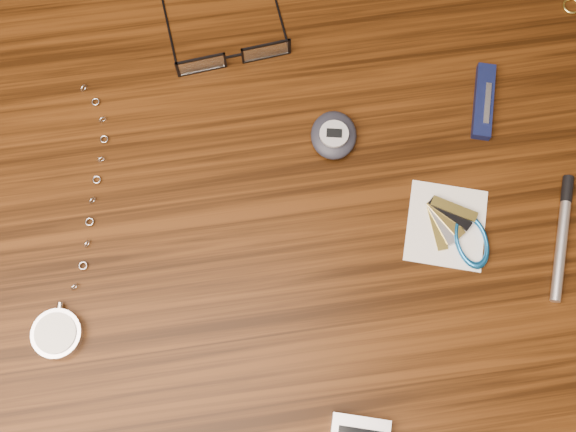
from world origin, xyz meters
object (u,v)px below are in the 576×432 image
(pedometer, at_px, (334,135))
(silver_pen, at_px, (563,228))
(desk, at_px, (223,282))
(pocket_watch, at_px, (59,326))
(eyeglasses, at_px, (232,52))
(notepad_keys, at_px, (459,232))
(pocket_knife, at_px, (484,101))

(pedometer, bearing_deg, silver_pen, -31.55)
(desk, distance_m, pocket_watch, 0.20)
(eyeglasses, xyz_separation_m, notepad_keys, (0.21, -0.24, -0.01))
(eyeglasses, xyz_separation_m, pocket_knife, (0.27, -0.10, -0.01))
(eyeglasses, height_order, pocket_knife, eyeglasses)
(eyeglasses, height_order, pocket_watch, eyeglasses)
(pocket_knife, relative_size, silver_pen, 0.68)
(desk, bearing_deg, eyeglasses, 78.46)
(desk, bearing_deg, pedometer, 39.34)
(pocket_knife, xyz_separation_m, silver_pen, (0.05, -0.15, -0.00))
(eyeglasses, relative_size, pocket_knife, 1.60)
(pocket_watch, relative_size, silver_pen, 2.27)
(pocket_watch, relative_size, pocket_knife, 3.31)
(eyeglasses, distance_m, pocket_knife, 0.28)
(pocket_watch, xyz_separation_m, silver_pen, (0.52, 0.03, -0.00))
(pedometer, xyz_separation_m, pocket_knife, (0.17, 0.02, -0.00))
(desk, xyz_separation_m, pedometer, (0.14, 0.12, 0.11))
(desk, height_order, pocket_knife, pocket_knife)
(pedometer, xyz_separation_m, silver_pen, (0.22, -0.14, -0.00))
(silver_pen, bearing_deg, pocket_watch, -176.80)
(desk, height_order, eyeglasses, eyeglasses)
(eyeglasses, distance_m, pedometer, 0.15)
(pocket_watch, relative_size, notepad_keys, 2.73)
(eyeglasses, bearing_deg, desk, -101.54)
(pocket_knife, height_order, silver_pen, pocket_knife)
(pedometer, relative_size, silver_pen, 0.50)
(pocket_watch, relative_size, pedometer, 4.57)
(pocket_knife, bearing_deg, pedometer, -173.72)
(pocket_knife, bearing_deg, pocket_watch, -158.87)
(pocket_watch, bearing_deg, desk, 16.32)
(notepad_keys, xyz_separation_m, silver_pen, (0.11, -0.01, 0.00))
(eyeglasses, distance_m, pocket_watch, 0.35)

